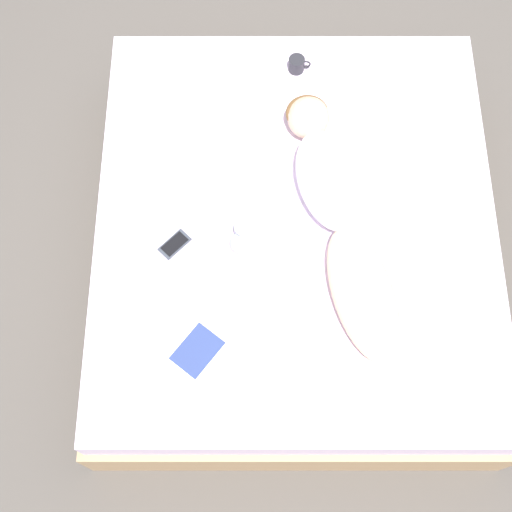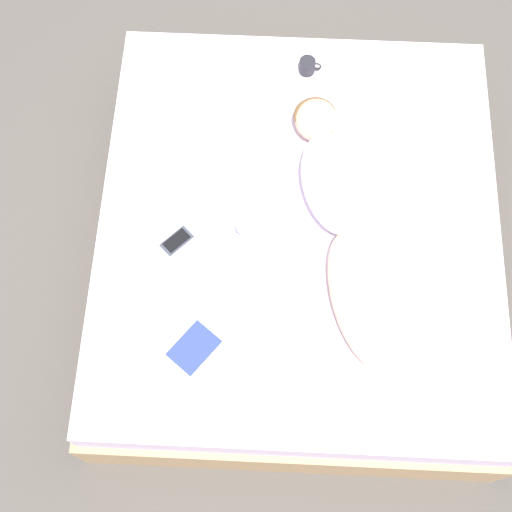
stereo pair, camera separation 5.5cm
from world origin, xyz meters
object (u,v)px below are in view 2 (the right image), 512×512
object	(u,v)px
person	(340,209)
open_magazine	(175,332)
cell_phone	(177,241)
coffee_mug	(308,66)

from	to	relation	value
person	open_magazine	xyz separation A→B (m)	(-0.73, -0.61, -0.09)
open_magazine	cell_phone	size ratio (longest dim) A/B	3.43
person	cell_phone	world-z (taller)	person
person	coffee_mug	xyz separation A→B (m)	(-0.16, 0.86, -0.05)
open_magazine	coffee_mug	bearing A→B (deg)	106.86
coffee_mug	cell_phone	bearing A→B (deg)	-120.59
person	coffee_mug	world-z (taller)	person
person	open_magazine	bearing A→B (deg)	-153.99
person	coffee_mug	bearing A→B (deg)	87.07
open_magazine	cell_phone	bearing A→B (deg)	132.35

